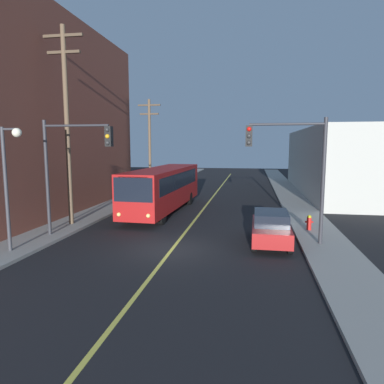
# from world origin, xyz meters

# --- Properties ---
(ground_plane) EXTENTS (120.00, 120.00, 0.00)m
(ground_plane) POSITION_xyz_m (0.00, 0.00, 0.00)
(ground_plane) COLOR black
(sidewalk_left) EXTENTS (2.50, 90.00, 0.15)m
(sidewalk_left) POSITION_xyz_m (-7.25, 10.00, 0.07)
(sidewalk_left) COLOR gray
(sidewalk_left) RESTS_ON ground
(sidewalk_right) EXTENTS (2.50, 90.00, 0.15)m
(sidewalk_right) POSITION_xyz_m (7.25, 10.00, 0.07)
(sidewalk_right) COLOR gray
(sidewalk_right) RESTS_ON ground
(lane_stripe_center) EXTENTS (0.16, 60.00, 0.01)m
(lane_stripe_center) POSITION_xyz_m (0.00, 15.00, 0.01)
(lane_stripe_center) COLOR #D8CC4C
(lane_stripe_center) RESTS_ON ground
(building_left_brick) EXTENTS (10.00, 21.98, 13.62)m
(building_left_brick) POSITION_xyz_m (-13.49, 7.39, 6.81)
(building_left_brick) COLOR brown
(building_left_brick) RESTS_ON ground
(building_right_warehouse) EXTENTS (12.00, 23.71, 6.46)m
(building_right_warehouse) POSITION_xyz_m (14.49, 22.25, 3.23)
(building_right_warehouse) COLOR #B2B2A8
(building_right_warehouse) RESTS_ON ground
(city_bus) EXTENTS (3.10, 12.24, 3.20)m
(city_bus) POSITION_xyz_m (-2.73, 9.26, 1.82)
(city_bus) COLOR maroon
(city_bus) RESTS_ON ground
(parked_car_red) EXTENTS (1.85, 4.41, 1.62)m
(parked_car_red) POSITION_xyz_m (4.61, 1.78, 0.84)
(parked_car_red) COLOR maroon
(parked_car_red) RESTS_ON ground
(utility_pole_near) EXTENTS (2.40, 0.28, 11.48)m
(utility_pole_near) POSITION_xyz_m (-7.11, 3.73, 6.41)
(utility_pole_near) COLOR brown
(utility_pole_near) RESTS_ON sidewalk_left
(utility_pole_mid) EXTENTS (2.40, 0.28, 9.45)m
(utility_pole_mid) POSITION_xyz_m (-7.08, 20.42, 5.36)
(utility_pole_mid) COLOR brown
(utility_pole_mid) RESTS_ON sidewalk_left
(traffic_signal_left_corner) EXTENTS (3.75, 0.48, 6.00)m
(traffic_signal_left_corner) POSITION_xyz_m (-5.41, 1.14, 4.30)
(traffic_signal_left_corner) COLOR #2D2D33
(traffic_signal_left_corner) RESTS_ON sidewalk_left
(traffic_signal_right_corner) EXTENTS (3.75, 0.48, 6.00)m
(traffic_signal_right_corner) POSITION_xyz_m (5.41, 1.67, 4.30)
(traffic_signal_right_corner) COLOR #2D2D33
(traffic_signal_right_corner) RESTS_ON sidewalk_right
(street_lamp_left) EXTENTS (0.98, 0.40, 5.50)m
(street_lamp_left) POSITION_xyz_m (-6.83, -1.86, 3.74)
(street_lamp_left) COLOR #38383D
(street_lamp_left) RESTS_ON sidewalk_left
(fire_hydrant) EXTENTS (0.44, 0.26, 0.84)m
(fire_hydrant) POSITION_xyz_m (6.85, 4.52, 0.58)
(fire_hydrant) COLOR red
(fire_hydrant) RESTS_ON sidewalk_right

